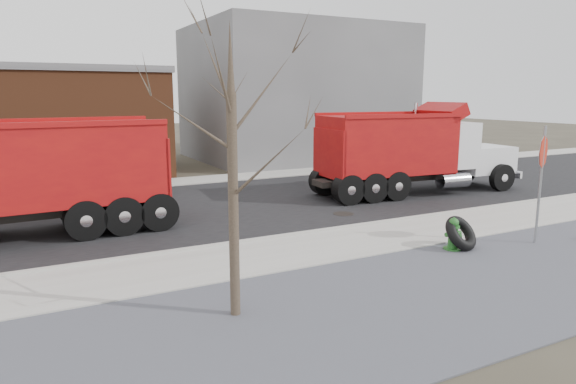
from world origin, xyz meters
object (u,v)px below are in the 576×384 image
dump_truck_red_a (411,149)px  stop_sign (542,166)px  dump_truck_red_b (26,173)px  truck_tire (461,233)px  fire_hydrant (453,235)px

dump_truck_red_a → stop_sign: bearing=-99.0°
stop_sign → dump_truck_red_b: bearing=147.9°
truck_tire → dump_truck_red_b: (-9.87, 6.41, 1.41)m
stop_sign → dump_truck_red_a: 7.38m
dump_truck_red_a → dump_truck_red_b: dump_truck_red_b is taller
dump_truck_red_a → fire_hydrant: bearing=-117.6°
fire_hydrant → truck_tire: 0.23m
fire_hydrant → dump_truck_red_a: (4.16, 6.57, 1.43)m
dump_truck_red_b → fire_hydrant: bearing=144.6°
dump_truck_red_a → dump_truck_red_b: 13.82m
fire_hydrant → truck_tire: bearing=-7.7°
truck_tire → stop_sign: stop_sign is taller
truck_tire → dump_truck_red_b: bearing=147.0°
fire_hydrant → dump_truck_red_b: dump_truck_red_b is taller
dump_truck_red_a → dump_truck_red_b: (-13.81, -0.20, 0.01)m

